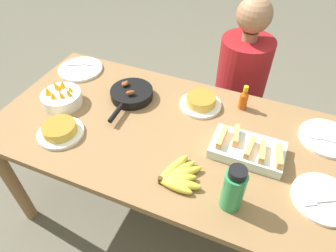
# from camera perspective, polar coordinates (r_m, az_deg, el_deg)

# --- Properties ---
(ground_plane) EXTENTS (14.00, 14.00, 0.00)m
(ground_plane) POSITION_cam_1_polar(r_m,az_deg,el_deg) (2.06, 0.00, -15.74)
(ground_plane) COLOR #666051
(dining_table) EXTENTS (1.73, 0.87, 0.75)m
(dining_table) POSITION_cam_1_polar(r_m,az_deg,el_deg) (1.53, 0.00, -3.39)
(dining_table) COLOR olive
(dining_table) RESTS_ON ground_plane
(banana_bunch) EXTENTS (0.19, 0.20, 0.04)m
(banana_bunch) POSITION_cam_1_polar(r_m,az_deg,el_deg) (1.26, 1.77, -9.59)
(banana_bunch) COLOR gold
(banana_bunch) RESTS_ON dining_table
(melon_tray) EXTENTS (0.32, 0.19, 0.09)m
(melon_tray) POSITION_cam_1_polar(r_m,az_deg,el_deg) (1.38, 14.87, -4.33)
(melon_tray) COLOR silver
(melon_tray) RESTS_ON dining_table
(skillet) EXTENTS (0.23, 0.36, 0.09)m
(skillet) POSITION_cam_1_polar(r_m,az_deg,el_deg) (1.64, -7.00, 6.07)
(skillet) COLOR black
(skillet) RESTS_ON dining_table
(frittata_plate_center) EXTENTS (0.22, 0.22, 0.06)m
(frittata_plate_center) POSITION_cam_1_polar(r_m,az_deg,el_deg) (1.59, 6.25, 4.58)
(frittata_plate_center) COLOR white
(frittata_plate_center) RESTS_ON dining_table
(frittata_plate_side) EXTENTS (0.22, 0.22, 0.06)m
(frittata_plate_side) POSITION_cam_1_polar(r_m,az_deg,el_deg) (1.52, -19.87, -0.78)
(frittata_plate_side) COLOR white
(frittata_plate_side) RESTS_ON dining_table
(empty_plate_near_front) EXTENTS (0.27, 0.27, 0.02)m
(empty_plate_near_front) POSITION_cam_1_polar(r_m,az_deg,el_deg) (1.94, -16.32, 10.36)
(empty_plate_near_front) COLOR white
(empty_plate_near_front) RESTS_ON dining_table
(empty_plate_far_left) EXTENTS (0.25, 0.25, 0.02)m
(empty_plate_far_left) POSITION_cam_1_polar(r_m,az_deg,el_deg) (1.60, 27.98, -2.04)
(empty_plate_far_left) COLOR white
(empty_plate_far_left) RESTS_ON dining_table
(empty_plate_far_right) EXTENTS (0.24, 0.24, 0.02)m
(empty_plate_far_right) POSITION_cam_1_polar(r_m,az_deg,el_deg) (1.36, 27.43, -12.18)
(empty_plate_far_right) COLOR white
(empty_plate_far_right) RESTS_ON dining_table
(fruit_bowl_mango) EXTENTS (0.21, 0.21, 0.12)m
(fruit_bowl_mango) POSITION_cam_1_polar(r_m,az_deg,el_deg) (1.69, -19.61, 5.14)
(fruit_bowl_mango) COLOR white
(fruit_bowl_mango) RESTS_ON dining_table
(water_bottle) EXTENTS (0.08, 0.08, 0.21)m
(water_bottle) POSITION_cam_1_polar(r_m,az_deg,el_deg) (1.15, 12.37, -11.64)
(water_bottle) COLOR #2D9351
(water_bottle) RESTS_ON dining_table
(hot_sauce_bottle) EXTENTS (0.04, 0.04, 0.14)m
(hot_sauce_bottle) POSITION_cam_1_polar(r_m,az_deg,el_deg) (1.60, 14.22, 5.04)
(hot_sauce_bottle) COLOR #C64C0F
(hot_sauce_bottle) RESTS_ON dining_table
(person_figure) EXTENTS (0.35, 0.35, 1.18)m
(person_figure) POSITION_cam_1_polar(r_m,az_deg,el_deg) (2.11, 13.03, 5.07)
(person_figure) COLOR black
(person_figure) RESTS_ON ground_plane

